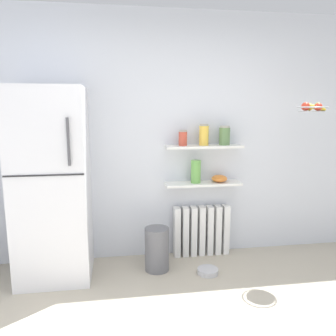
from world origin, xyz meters
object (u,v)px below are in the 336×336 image
at_px(hanging_fruit_basket, 313,108).
at_px(vase, 196,172).
at_px(storage_jar_0, 183,138).
at_px(storage_jar_2, 225,136).
at_px(shelf_bowl, 219,179).
at_px(refrigerator, 52,185).
at_px(storage_jar_1, 204,135).
at_px(trash_bin, 157,249).
at_px(pet_food_bowl, 208,271).
at_px(radiator, 201,231).

bearing_deg(hanging_fruit_basket, vase, 159.65).
bearing_deg(storage_jar_0, vase, 0.00).
distance_m(storage_jar_2, shelf_bowl, 0.46).
bearing_deg(refrigerator, storage_jar_1, 7.96).
bearing_deg(trash_bin, storage_jar_0, 40.01).
xyz_separation_m(vase, pet_food_bowl, (0.04, -0.42, -0.93)).
height_order(refrigerator, vase, refrigerator).
bearing_deg(storage_jar_1, hanging_fruit_basket, -21.90).
bearing_deg(storage_jar_1, storage_jar_2, -0.00).
xyz_separation_m(radiator, storage_jar_1, (0.00, -0.03, 1.06)).
bearing_deg(storage_jar_0, refrigerator, -170.68).
relative_size(storage_jar_0, shelf_bowl, 0.98).
relative_size(refrigerator, pet_food_bowl, 8.74).
bearing_deg(storage_jar_2, vase, 180.00).
relative_size(shelf_bowl, pet_food_bowl, 0.81).
bearing_deg(refrigerator, pet_food_bowl, -8.04).
bearing_deg(shelf_bowl, refrigerator, -172.88).
relative_size(refrigerator, trash_bin, 4.11).
bearing_deg(radiator, shelf_bowl, -9.45).
bearing_deg(storage_jar_2, hanging_fruit_basket, -27.62).
xyz_separation_m(radiator, trash_bin, (-0.53, -0.29, -0.06)).
distance_m(storage_jar_0, storage_jar_2, 0.45).
bearing_deg(storage_jar_0, hanging_fruit_basket, -18.07).
bearing_deg(pet_food_bowl, refrigerator, 171.96).
bearing_deg(refrigerator, storage_jar_0, 9.32).
relative_size(refrigerator, vase, 7.44).
distance_m(storage_jar_0, hanging_fruit_basket, 1.29).
bearing_deg(pet_food_bowl, storage_jar_1, 83.95).
distance_m(storage_jar_0, trash_bin, 1.16).
distance_m(trash_bin, hanging_fruit_basket, 2.05).
relative_size(shelf_bowl, trash_bin, 0.38).
xyz_separation_m(storage_jar_1, shelf_bowl, (0.18, -0.00, -0.47)).
distance_m(vase, pet_food_bowl, 1.02).
bearing_deg(storage_jar_1, vase, -180.00).
height_order(vase, shelf_bowl, vase).
height_order(radiator, trash_bin, radiator).
bearing_deg(vase, radiator, 20.36).
xyz_separation_m(refrigerator, pet_food_bowl, (1.47, -0.21, -0.88)).
height_order(trash_bin, pet_food_bowl, trash_bin).
height_order(storage_jar_0, shelf_bowl, storage_jar_0).
height_order(storage_jar_0, storage_jar_2, storage_jar_2).
distance_m(pet_food_bowl, hanging_fruit_basket, 1.89).
height_order(storage_jar_2, pet_food_bowl, storage_jar_2).
relative_size(refrigerator, storage_jar_0, 11.03).
relative_size(storage_jar_1, trash_bin, 0.51).
bearing_deg(pet_food_bowl, storage_jar_0, 113.21).
bearing_deg(hanging_fruit_basket, storage_jar_1, 158.10).
bearing_deg(radiator, vase, -159.64).
relative_size(vase, hanging_fruit_basket, 0.82).
bearing_deg(shelf_bowl, vase, 180.00).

